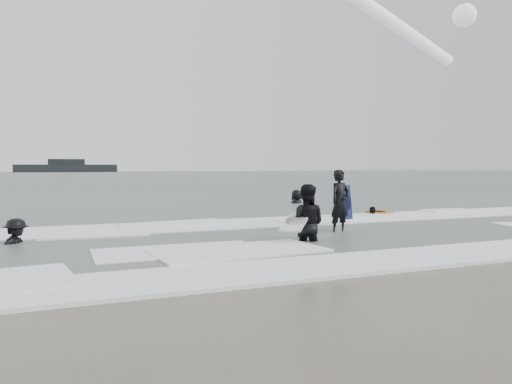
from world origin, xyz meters
name	(u,v)px	position (x,y,z in m)	size (l,w,h in m)	color
ground	(349,259)	(0.00, 0.00, 0.00)	(320.00, 320.00, 0.00)	brown
sea	(89,177)	(0.00, 80.00, 0.06)	(320.00, 320.00, 0.00)	#47544C
surfer_centre	(340,234)	(1.76, 3.22, 0.00)	(0.65, 0.43, 1.78)	black
surfer_wading	(306,242)	(0.19, 2.23, 0.00)	(0.96, 0.75, 1.97)	black
surfer_breaker	(16,246)	(-6.33, 4.28, 0.00)	(0.97, 0.56, 1.50)	black
surfer_right_near	(373,216)	(5.51, 7.02, 0.00)	(0.88, 0.37, 1.51)	black
surfer_right_far	(297,204)	(5.42, 13.10, 0.00)	(0.91, 0.59, 1.87)	black
surf_foam	(274,234)	(0.00, 3.70, 0.04)	(30.03, 9.06, 0.09)	white
bodyboards	(347,212)	(2.62, 4.23, 0.50)	(7.07, 6.29, 1.25)	#0E1645
vessel_horizon	(67,167)	(-2.10, 147.84, 1.43)	(28.24, 5.04, 3.83)	black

